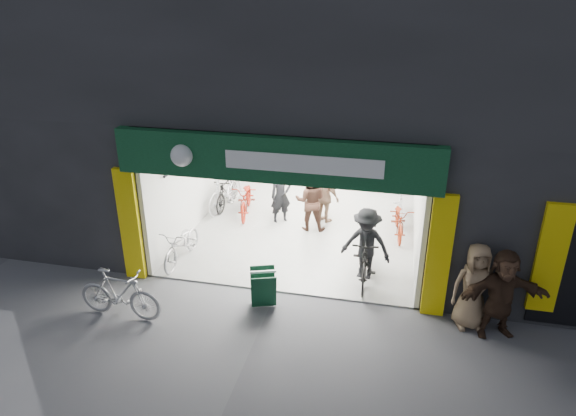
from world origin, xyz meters
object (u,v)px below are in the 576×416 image
(bike_right_front, at_px, (365,258))
(parked_bike, at_px, (119,294))
(bike_left_front, at_px, (182,244))
(sandwich_board, at_px, (263,287))
(pedestrian_near, at_px, (474,286))

(bike_right_front, height_order, parked_bike, bike_right_front)
(bike_left_front, xyz_separation_m, sandwich_board, (2.36, -1.35, -0.03))
(bike_left_front, distance_m, bike_right_front, 4.30)
(bike_left_front, relative_size, parked_bike, 1.00)
(parked_bike, bearing_deg, pedestrian_near, -77.15)
(bike_left_front, bearing_deg, parked_bike, -94.66)
(parked_bike, bearing_deg, bike_right_front, -59.80)
(parked_bike, relative_size, sandwich_board, 2.23)
(sandwich_board, bearing_deg, pedestrian_near, -16.33)
(parked_bike, bearing_deg, sandwich_board, -66.82)
(bike_right_front, height_order, sandwich_board, bike_right_front)
(bike_left_front, distance_m, pedestrian_near, 6.55)
(bike_right_front, relative_size, parked_bike, 1.11)
(parked_bike, xyz_separation_m, pedestrian_near, (6.74, 1.21, 0.35))
(bike_left_front, xyz_separation_m, parked_bike, (-0.30, -2.35, 0.07))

